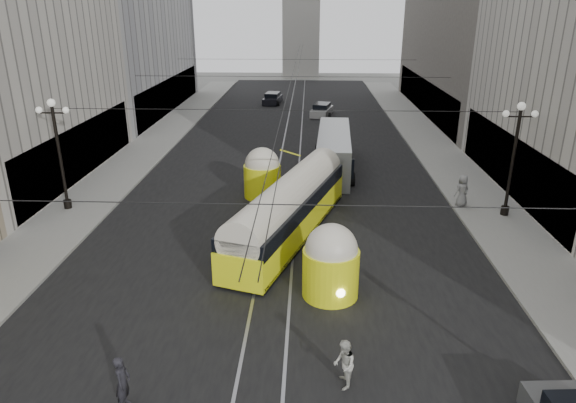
# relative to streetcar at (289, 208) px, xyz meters

# --- Properties ---
(road) EXTENTS (20.00, 85.00, 0.02)m
(road) POSITION_rel_streetcar_xyz_m (-0.50, 17.53, -1.56)
(road) COLOR black
(road) RESTS_ON ground
(sidewalk_left) EXTENTS (4.00, 72.00, 0.15)m
(sidewalk_left) POSITION_rel_streetcar_xyz_m (-12.50, 21.03, -1.49)
(sidewalk_left) COLOR gray
(sidewalk_left) RESTS_ON ground
(sidewalk_right) EXTENTS (4.00, 72.00, 0.15)m
(sidewalk_right) POSITION_rel_streetcar_xyz_m (11.50, 21.03, -1.49)
(sidewalk_right) COLOR gray
(sidewalk_right) RESTS_ON ground
(rail_left) EXTENTS (0.12, 85.00, 0.04)m
(rail_left) POSITION_rel_streetcar_xyz_m (-1.25, 17.53, -1.56)
(rail_left) COLOR gray
(rail_left) RESTS_ON ground
(rail_right) EXTENTS (0.12, 85.00, 0.04)m
(rail_right) POSITION_rel_streetcar_xyz_m (0.25, 17.53, -1.56)
(rail_right) COLOR gray
(rail_right) RESTS_ON ground
(lamppost_left_mid) EXTENTS (1.86, 0.44, 6.37)m
(lamppost_left_mid) POSITION_rel_streetcar_xyz_m (-13.10, 3.03, 2.18)
(lamppost_left_mid) COLOR black
(lamppost_left_mid) RESTS_ON sidewalk_left
(lamppost_right_mid) EXTENTS (1.86, 0.44, 6.37)m
(lamppost_right_mid) POSITION_rel_streetcar_xyz_m (12.10, 3.03, 2.18)
(lamppost_right_mid) COLOR black
(lamppost_right_mid) RESTS_ON sidewalk_right
(catenary) EXTENTS (25.00, 72.00, 0.23)m
(catenary) POSITION_rel_streetcar_xyz_m (-0.38, 16.52, 4.32)
(catenary) COLOR black
(catenary) RESTS_ON ground
(streetcar) EXTENTS (6.12, 14.07, 3.20)m
(streetcar) POSITION_rel_streetcar_xyz_m (0.00, 0.00, 0.00)
(streetcar) COLOR #F7FF16
(streetcar) RESTS_ON ground
(city_bus) EXTENTS (2.77, 10.87, 2.74)m
(city_bus) POSITION_rel_streetcar_xyz_m (2.77, 11.77, -0.06)
(city_bus) COLOR #9FA2A4
(city_bus) RESTS_ON ground
(sedan_white_far) EXTENTS (2.69, 4.58, 1.36)m
(sedan_white_far) POSITION_rel_streetcar_xyz_m (2.35, 31.46, -0.95)
(sedan_white_far) COLOR silver
(sedan_white_far) RESTS_ON ground
(sedan_dark_far) EXTENTS (2.30, 4.49, 1.36)m
(sedan_dark_far) POSITION_rel_streetcar_xyz_m (-3.52, 38.65, -0.95)
(sedan_dark_far) COLOR black
(sedan_dark_far) RESTS_ON ground
(pedestrian_crossing_a) EXTENTS (0.43, 0.65, 1.76)m
(pedestrian_crossing_a) POSITION_rel_streetcar_xyz_m (-4.43, -12.43, -0.68)
(pedestrian_crossing_a) COLOR black
(pedestrian_crossing_a) RESTS_ON ground
(pedestrian_crossing_b) EXTENTS (0.66, 0.83, 1.66)m
(pedestrian_crossing_b) POSITION_rel_streetcar_xyz_m (2.12, -11.28, -0.73)
(pedestrian_crossing_b) COLOR beige
(pedestrian_crossing_b) RESTS_ON ground
(pedestrian_sidewalk_right) EXTENTS (1.07, 0.89, 1.88)m
(pedestrian_sidewalk_right) POSITION_rel_streetcar_xyz_m (10.00, 4.34, -0.47)
(pedestrian_sidewalk_right) COLOR gray
(pedestrian_sidewalk_right) RESTS_ON sidewalk_right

